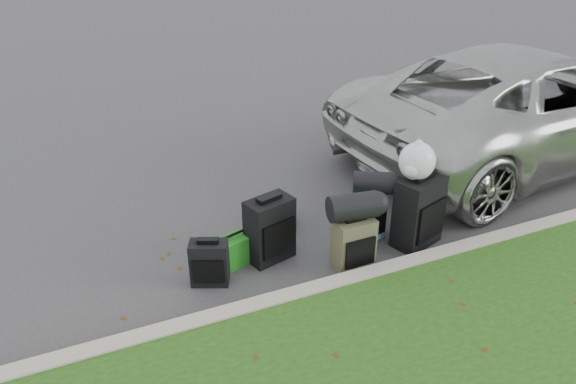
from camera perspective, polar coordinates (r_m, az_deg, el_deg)
name	(u,v)px	position (r m, az deg, el deg)	size (l,w,h in m)	color
ground	(303,240)	(6.46, 1.53, -4.91)	(120.00, 120.00, 0.00)	#383535
curb	(346,284)	(5.70, 5.88, -9.24)	(120.00, 0.18, 0.15)	#9E937F
suv	(526,103)	(9.02, 23.07, 8.32)	(2.69, 5.84, 1.62)	#B7B7B2
suitcase_small_black	(209,263)	(5.73, -8.00, -7.15)	(0.38, 0.21, 0.48)	black
suitcase_large_black_left	(270,229)	(5.98, -1.88, -3.82)	(0.49, 0.30, 0.71)	black
suitcase_olive	(353,243)	(5.92, 6.66, -5.22)	(0.41, 0.26, 0.57)	#3F3E28
suitcase_teal	(367,217)	(6.40, 8.00, -2.52)	(0.40, 0.24, 0.57)	teal
suitcase_large_black_right	(419,212)	(6.37, 13.12, -1.96)	(0.54, 0.33, 0.81)	black
tote_green	(234,251)	(6.01, -5.48, -5.95)	(0.29, 0.23, 0.33)	#217A1B
tote_navy	(281,213)	(6.69, -0.70, -2.14)	(0.28, 0.22, 0.30)	navy
duffel_left	(353,207)	(5.73, 6.66, -1.49)	(0.28, 0.28, 0.51)	black
duffel_right	(374,183)	(6.25, 8.71, 0.92)	(0.25, 0.25, 0.45)	black
trash_bag	(417,161)	(6.10, 12.98, 3.07)	(0.40, 0.40, 0.40)	white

